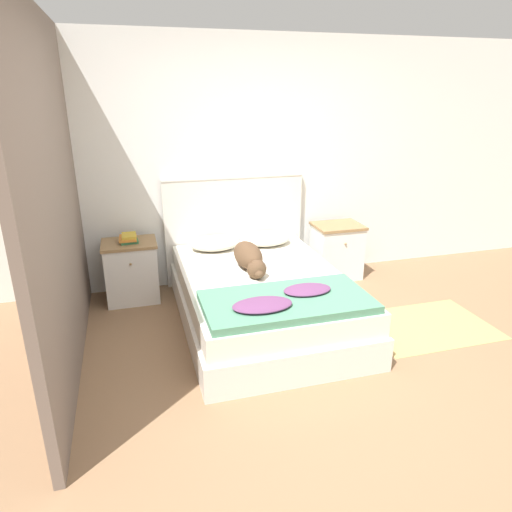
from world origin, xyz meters
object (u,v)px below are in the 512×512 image
dog (249,257)px  book_stack (129,238)px  bed (262,299)px  nightstand_right (336,251)px  pillow_right (266,239)px  nightstand_left (132,271)px  pillow_left (215,243)px

dog → book_stack: (-1.04, 0.66, 0.07)m
bed → nightstand_right: 1.39m
bed → pillow_right: 0.89m
nightstand_right → pillow_right: size_ratio=1.19×
dog → nightstand_right: bearing=28.6°
nightstand_right → nightstand_left: bearing=180.0°
nightstand_left → nightstand_right: 2.24m
nightstand_right → pillow_left: nightstand_right is taller
bed → book_stack: bearing=143.2°
pillow_right → dog: 0.70m
bed → dog: bearing=112.2°
pillow_right → dog: dog is taller
nightstand_left → nightstand_right: same height
pillow_right → dog: bearing=-119.4°
pillow_left → dog: size_ratio=0.71×
pillow_right → dog: (-0.34, -0.61, 0.04)m
bed → dog: dog is taller
nightstand_left → dog: size_ratio=0.84×
nightstand_right → book_stack: size_ratio=2.62×
nightstand_right → dog: dog is taller
book_stack → pillow_right: bearing=-2.0°
bed → nightstand_left: 1.39m
bed → pillow_left: bearing=109.1°
nightstand_right → book_stack: bearing=179.7°
nightstand_left → book_stack: size_ratio=2.62×
pillow_left → book_stack: 0.85m
bed → nightstand_right: bearing=36.4°
pillow_left → bed: bearing=-70.9°
nightstand_right → pillow_right: 0.88m
nightstand_left → nightstand_right: (2.24, 0.00, 0.00)m
bed → dog: (-0.07, 0.18, 0.34)m
pillow_right → nightstand_right: bearing=2.4°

